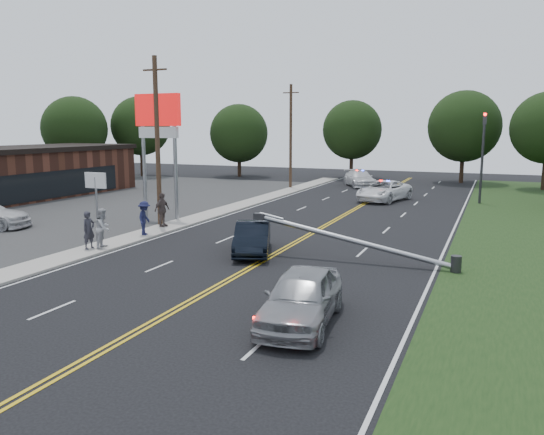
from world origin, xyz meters
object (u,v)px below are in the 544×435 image
at_px(fallen_streetlight, 363,243).
at_px(utility_pole_far, 291,136).
at_px(emergency_b, 360,178).
at_px(bystander_b, 103,228).
at_px(pylon_sign, 158,126).
at_px(small_sign, 96,185).
at_px(bystander_d, 162,210).
at_px(crashed_sedan, 252,238).
at_px(utility_pole_mid, 157,142).
at_px(waiting_sedan, 301,297).
at_px(emergency_a, 384,191).
at_px(bystander_a, 89,230).
at_px(bystander_c, 145,218).
at_px(traffic_signal, 483,150).

bearing_deg(fallen_streetlight, utility_pole_far, 117.24).
distance_m(emergency_b, bystander_b, 33.06).
distance_m(pylon_sign, emergency_b, 25.88).
bearing_deg(utility_pole_far, small_sign, -102.31).
height_order(small_sign, bystander_d, small_sign).
distance_m(small_sign, crashed_sedan, 13.72).
height_order(utility_pole_mid, waiting_sedan, utility_pole_mid).
bearing_deg(fallen_streetlight, emergency_a, 98.67).
distance_m(small_sign, utility_pole_mid, 5.53).
height_order(emergency_b, bystander_a, bystander_a).
height_order(pylon_sign, bystander_a, pylon_sign).
distance_m(small_sign, waiting_sedan, 21.82).
height_order(utility_pole_far, bystander_b, utility_pole_far).
bearing_deg(bystander_c, utility_pole_far, -15.75).
relative_size(pylon_sign, emergency_b, 1.42).
bearing_deg(traffic_signal, emergency_a, -169.26).
xyz_separation_m(bystander_b, bystander_d, (-0.58, 5.78, 0.04)).
height_order(small_sign, fallen_streetlight, small_sign).
xyz_separation_m(pylon_sign, bystander_b, (2.47, -8.39, -4.91)).
distance_m(fallen_streetlight, bystander_b, 12.45).
distance_m(waiting_sedan, bystander_d, 17.10).
bearing_deg(traffic_signal, bystander_a, -124.00).
height_order(pylon_sign, bystander_b, pylon_sign).
height_order(pylon_sign, bystander_d, pylon_sign).
bearing_deg(emergency_a, bystander_d, -104.82).
distance_m(traffic_signal, crashed_sedan, 24.35).
bearing_deg(bystander_d, emergency_a, -21.60).
xyz_separation_m(small_sign, utility_pole_far, (4.80, 22.00, 2.75)).
height_order(pylon_sign, emergency_a, pylon_sign).
bearing_deg(emergency_b, small_sign, -140.97).
height_order(emergency_a, bystander_d, bystander_d).
height_order(emergency_a, emergency_b, emergency_a).
bearing_deg(traffic_signal, bystander_c, -127.86).
relative_size(utility_pole_far, emergency_b, 1.77).
bearing_deg(traffic_signal, utility_pole_far, 167.11).
bearing_deg(waiting_sedan, emergency_a, 89.99).
relative_size(utility_pole_mid, bystander_c, 5.40).
bearing_deg(bystander_a, utility_pole_mid, 13.26).
distance_m(emergency_a, bystander_b, 24.74).
distance_m(traffic_signal, emergency_b, 14.72).
bearing_deg(crashed_sedan, bystander_d, 133.03).
bearing_deg(fallen_streetlight, bystander_a, -167.15).
height_order(emergency_a, bystander_a, bystander_a).
xyz_separation_m(emergency_b, bystander_a, (-5.14, -33.22, 0.22)).
distance_m(pylon_sign, utility_pole_far, 20.06).
height_order(bystander_b, bystander_c, bystander_b).
relative_size(emergency_a, bystander_c, 3.19).
bearing_deg(waiting_sedan, crashed_sedan, 117.91).
bearing_deg(bystander_d, utility_pole_mid, 51.40).
height_order(traffic_signal, bystander_a, traffic_signal).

